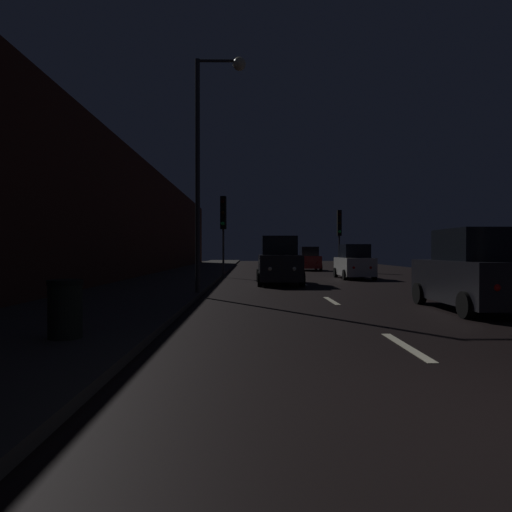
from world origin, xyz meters
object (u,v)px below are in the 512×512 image
at_px(streetlamp_overhead, 210,141).
at_px(car_parked_right_near, 474,273).
at_px(traffic_light_far_left, 223,219).
at_px(car_parked_right_far, 354,263).
at_px(trash_bin_curbside, 65,309).
at_px(car_approaching_headlights, 279,262).
at_px(traffic_light_far_right, 339,227).
at_px(car_distant_taillights, 309,260).

distance_m(streetlamp_overhead, car_parked_right_near, 9.06).
bearing_deg(streetlamp_overhead, traffic_light_far_left, 91.19).
bearing_deg(streetlamp_overhead, car_parked_right_far, 54.32).
xyz_separation_m(traffic_light_far_left, car_parked_right_far, (7.34, -1.16, -2.53)).
relative_size(trash_bin_curbside, car_parked_right_near, 0.22).
bearing_deg(car_approaching_headlights, trash_bin_curbside, -17.11).
distance_m(traffic_light_far_left, streetlamp_overhead, 11.21).
distance_m(traffic_light_far_right, car_approaching_headlights, 13.65).
distance_m(car_approaching_headlights, car_parked_right_near, 10.47).
distance_m(car_parked_right_far, car_parked_right_near, 13.54).
xyz_separation_m(traffic_light_far_right, trash_bin_curbside, (-9.51, -26.28, -2.67)).
height_order(streetlamp_overhead, car_distant_taillights, streetlamp_overhead).
xyz_separation_m(car_approaching_headlights, car_distant_taillights, (3.33, 15.07, -0.16)).
bearing_deg(trash_bin_curbside, car_parked_right_far, 64.08).
height_order(traffic_light_far_right, car_parked_right_far, traffic_light_far_right).
distance_m(car_distant_taillights, car_parked_right_near, 24.58).
height_order(traffic_light_far_right, car_approaching_headlights, traffic_light_far_right).
bearing_deg(car_parked_right_far, traffic_light_far_left, 81.05).
distance_m(traffic_light_far_left, car_approaching_headlights, 6.42).
height_order(trash_bin_curbside, car_approaching_headlights, car_approaching_headlights).
distance_m(streetlamp_overhead, car_distant_taillights, 22.19).
bearing_deg(car_parked_right_near, car_approaching_headlights, 25.10).
bearing_deg(car_distant_taillights, trash_bin_curbside, 165.29).
bearing_deg(traffic_light_far_left, car_parked_right_near, 35.07).
distance_m(traffic_light_far_left, car_distant_taillights, 11.94).
bearing_deg(car_distant_taillights, car_parked_right_far, -174.23).
bearing_deg(car_parked_right_near, traffic_light_far_right, -2.09).
relative_size(car_distant_taillights, car_parked_right_near, 0.89).
bearing_deg(traffic_light_far_left, car_parked_right_far, 89.59).
relative_size(traffic_light_far_left, car_distant_taillights, 1.26).
bearing_deg(car_distant_taillights, streetlamp_overhead, 164.00).
distance_m(traffic_light_far_left, car_parked_right_near, 16.60).
height_order(trash_bin_curbside, car_distant_taillights, car_distant_taillights).
height_order(streetlamp_overhead, car_approaching_headlights, streetlamp_overhead).
relative_size(car_approaching_headlights, car_distant_taillights, 1.18).
height_order(trash_bin_curbside, car_parked_right_near, car_parked_right_near).
relative_size(streetlamp_overhead, car_parked_right_near, 1.92).
bearing_deg(trash_bin_curbside, car_distant_taillights, 75.29).
relative_size(trash_bin_curbside, car_parked_right_far, 0.25).
height_order(streetlamp_overhead, trash_bin_curbside, streetlamp_overhead).
xyz_separation_m(streetlamp_overhead, car_parked_right_near, (7.11, -3.64, -4.27)).
height_order(traffic_light_far_right, car_parked_right_near, traffic_light_far_right).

